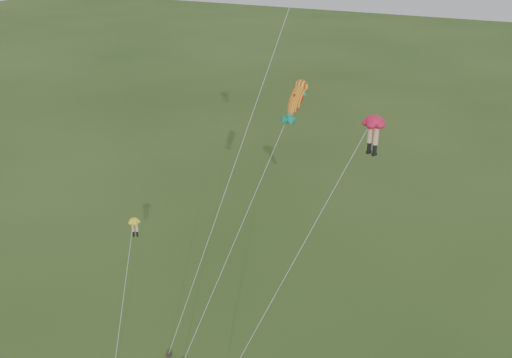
% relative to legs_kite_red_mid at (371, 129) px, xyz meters
% --- Properties ---
extents(ground, '(300.00, 300.00, 0.00)m').
position_rel_legs_kite_red_mid_xyz_m(ground, '(-8.24, -6.34, -15.13)').
color(ground, '#2B4518').
rests_on(ground, ground).
extents(legs_kite_red_mid, '(6.90, 9.87, 15.92)m').
position_rel_legs_kite_red_mid_xyz_m(legs_kite_red_mid, '(0.00, 0.00, 0.00)').
color(legs_kite_red_mid, red).
rests_on(legs_kite_red_mid, ground).
extents(legs_kite_yellow, '(3.68, 8.11, 7.32)m').
position_rel_legs_kite_red_mid_xyz_m(legs_kite_yellow, '(-15.12, -3.86, -8.56)').
color(legs_kite_yellow, yellow).
rests_on(legs_kite_yellow, ground).
extents(fish_kite, '(5.13, 8.77, 17.68)m').
position_rel_legs_kite_red_mid_xyz_m(fish_kite, '(-4.67, -0.33, 1.26)').
color(fish_kite, yellow).
rests_on(fish_kite, ground).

